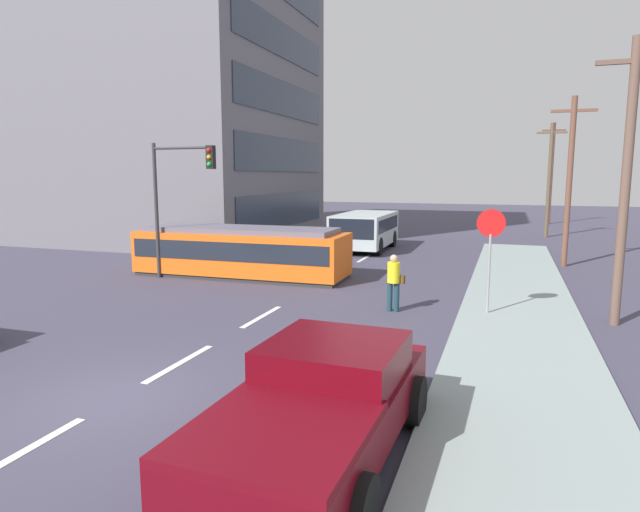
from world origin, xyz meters
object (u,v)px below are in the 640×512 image
at_px(pedestrian_crossing, 394,279).
at_px(utility_pole_distant, 551,172).
at_px(utility_pole_mid, 569,179).
at_px(utility_pole_far, 549,178).
at_px(utility_pole_near, 626,179).
at_px(stop_sign, 490,239).
at_px(city_bus, 365,229).
at_px(pickup_truck_parked, 322,404).
at_px(traffic_light_mast, 178,185).
at_px(streetcar_tram, 241,251).

height_order(pedestrian_crossing, utility_pole_distant, utility_pole_distant).
distance_m(utility_pole_mid, utility_pole_far, 11.94).
distance_m(utility_pole_near, utility_pole_distant, 31.96).
distance_m(utility_pole_near, utility_pole_far, 21.64).
bearing_deg(stop_sign, utility_pole_far, 82.84).
bearing_deg(stop_sign, utility_pole_mid, 74.36).
height_order(stop_sign, utility_pole_mid, utility_pole_mid).
height_order(city_bus, pickup_truck_parked, city_bus).
bearing_deg(utility_pole_distant, utility_pole_near, -90.58).
xyz_separation_m(city_bus, stop_sign, (6.70, -12.27, 1.09)).
height_order(pickup_truck_parked, utility_pole_mid, utility_pole_mid).
relative_size(utility_pole_near, utility_pole_distant, 0.90).
height_order(city_bus, utility_pole_far, utility_pole_far).
bearing_deg(pedestrian_crossing, utility_pole_distant, 79.27).
relative_size(traffic_light_mast, utility_pole_far, 0.71).
relative_size(streetcar_tram, city_bus, 1.51).
bearing_deg(city_bus, utility_pole_mid, -13.23).
distance_m(streetcar_tram, utility_pole_far, 22.41).
bearing_deg(city_bus, utility_pole_far, 45.72).
xyz_separation_m(streetcar_tram, utility_pole_mid, (12.19, 6.69, 2.78)).
xyz_separation_m(pedestrian_crossing, utility_pole_near, (5.83, 0.52, 2.89)).
bearing_deg(streetcar_tram, utility_pole_far, 56.91).
height_order(traffic_light_mast, utility_pole_far, utility_pole_far).
relative_size(pedestrian_crossing, utility_pole_far, 0.23).
distance_m(pedestrian_crossing, utility_pole_near, 6.53).
height_order(traffic_light_mast, utility_pole_mid, utility_pole_mid).
distance_m(city_bus, utility_pole_mid, 10.13).
bearing_deg(city_bus, traffic_light_mast, -113.92).
bearing_deg(utility_pole_near, traffic_light_mast, 173.38).
relative_size(city_bus, pickup_truck_parked, 1.10).
bearing_deg(pedestrian_crossing, city_bus, 108.21).
bearing_deg(utility_pole_mid, utility_pole_near, -87.58).
xyz_separation_m(streetcar_tram, stop_sign, (9.38, -3.35, 1.19)).
xyz_separation_m(pedestrian_crossing, utility_pole_distant, (6.15, 32.47, 3.28)).
relative_size(stop_sign, utility_pole_distant, 0.36).
xyz_separation_m(pickup_truck_parked, utility_pole_mid, (4.68, 18.69, 2.98)).
bearing_deg(streetcar_tram, pedestrian_crossing, -27.49).
relative_size(pedestrian_crossing, stop_sign, 0.58).
bearing_deg(pickup_truck_parked, utility_pole_near, 60.51).
height_order(pedestrian_crossing, utility_pole_mid, utility_pole_mid).
bearing_deg(utility_pole_far, pickup_truck_parked, -98.60).
relative_size(stop_sign, utility_pole_mid, 0.40).
height_order(pedestrian_crossing, utility_pole_far, utility_pole_far).
bearing_deg(utility_pole_distant, traffic_light_mast, -116.04).
relative_size(utility_pole_near, utility_pole_mid, 1.02).
height_order(utility_pole_near, utility_pole_far, utility_pole_near).
relative_size(utility_pole_near, utility_pole_far, 1.02).
height_order(streetcar_tram, stop_sign, stop_sign).
height_order(streetcar_tram, utility_pole_far, utility_pole_far).
height_order(streetcar_tram, utility_pole_distant, utility_pole_distant).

